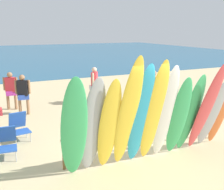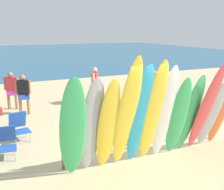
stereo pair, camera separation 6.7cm
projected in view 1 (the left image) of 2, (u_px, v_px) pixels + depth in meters
name	position (u px, v px, depth m)	size (l,w,h in m)	color
ground	(43.00, 75.00, 19.76)	(60.00, 60.00, 0.00)	#D3BC8C
ocean_water	(15.00, 54.00, 35.20)	(60.00, 40.00, 0.02)	#235B7F
surfboard_rack	(147.00, 130.00, 7.28)	(4.62, 0.07, 0.76)	brown
surfboard_green_0	(74.00, 129.00, 5.75)	(0.57, 0.08, 2.44)	#38B266
surfboard_grey_1	(93.00, 127.00, 6.00)	(0.55, 0.08, 2.38)	#999EA3
surfboard_yellow_2	(109.00, 126.00, 6.11)	(0.49, 0.07, 2.35)	yellow
surfboard_yellow_3	(128.00, 114.00, 6.15)	(0.50, 0.07, 2.85)	yellow
surfboard_teal_4	(141.00, 116.00, 6.37)	(0.51, 0.07, 2.63)	#289EC6
surfboard_yellow_5	(154.00, 112.00, 6.50)	(0.50, 0.07, 2.70)	yellow
surfboard_white_6	(166.00, 113.00, 6.69)	(0.46, 0.07, 2.54)	white
surfboard_green_7	(179.00, 117.00, 6.90)	(0.51, 0.08, 2.23)	#38B266
surfboard_green_8	(191.00, 114.00, 7.10)	(0.55, 0.08, 2.26)	#38B266
surfboard_red_9	(206.00, 108.00, 7.09)	(0.51, 0.06, 2.60)	#D13D42
surfboard_grey_10	(212.00, 114.00, 7.44)	(0.55, 0.06, 2.05)	#999EA3
surfboard_orange_11	(224.00, 103.00, 7.44)	(0.47, 0.06, 2.66)	orange
beachgoer_by_water	(23.00, 92.00, 10.46)	(0.55, 0.34, 1.55)	#9E704C
beachgoer_photographing	(11.00, 88.00, 11.11)	(0.55, 0.33, 1.54)	#9E704C
beachgoer_midbeach	(153.00, 89.00, 10.41)	(0.45, 0.60, 1.73)	#9E704C
beachgoer_near_rack	(94.00, 83.00, 11.99)	(0.42, 0.52, 1.62)	beige
beach_chair_red	(6.00, 141.00, 7.04)	(0.56, 0.75, 0.81)	#B7B7BC
beach_chair_blue	(19.00, 126.00, 8.15)	(0.59, 0.72, 0.83)	#B7B7BC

